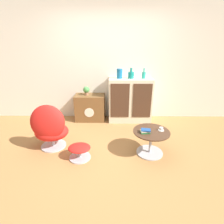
% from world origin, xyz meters
% --- Properties ---
extents(ground_plane, '(12.00, 12.00, 0.00)m').
position_xyz_m(ground_plane, '(0.00, 0.00, 0.00)').
color(ground_plane, '#A87542').
extents(wall_back, '(6.40, 0.06, 2.60)m').
position_xyz_m(wall_back, '(0.00, 1.69, 1.30)').
color(wall_back, silver).
rests_on(wall_back, ground_plane).
extents(sideboard, '(0.99, 0.45, 1.02)m').
position_xyz_m(sideboard, '(0.48, 1.43, 0.51)').
color(sideboard, beige).
rests_on(sideboard, ground_plane).
extents(tv_console, '(0.69, 0.42, 0.63)m').
position_xyz_m(tv_console, '(-0.47, 1.45, 0.31)').
color(tv_console, brown).
rests_on(tv_console, ground_plane).
extents(egg_chair, '(0.62, 0.58, 0.85)m').
position_xyz_m(egg_chair, '(-1.01, 0.19, 0.41)').
color(egg_chair, '#B7B7BC').
rests_on(egg_chair, ground_plane).
extents(ottoman, '(0.37, 0.35, 0.24)m').
position_xyz_m(ottoman, '(-0.46, -0.10, 0.16)').
color(ottoman, '#B7B7BC').
rests_on(ottoman, ground_plane).
extents(coffee_table, '(0.60, 0.60, 0.42)m').
position_xyz_m(coffee_table, '(0.72, 0.05, 0.26)').
color(coffee_table, '#B7B7BC').
rests_on(coffee_table, ground_plane).
extents(vase_leftmost, '(0.13, 0.13, 0.21)m').
position_xyz_m(vase_leftmost, '(0.23, 1.43, 1.13)').
color(vase_leftmost, '#196699').
rests_on(vase_leftmost, sideboard).
extents(vase_inner_left, '(0.13, 0.13, 0.23)m').
position_xyz_m(vase_inner_left, '(0.48, 1.43, 1.10)').
color(vase_inner_left, '#147A75').
rests_on(vase_inner_left, sideboard).
extents(vase_inner_right, '(0.08, 0.08, 0.22)m').
position_xyz_m(vase_inner_right, '(0.77, 1.43, 1.10)').
color(vase_inner_right, teal).
rests_on(vase_inner_right, sideboard).
extents(potted_plant, '(0.15, 0.15, 0.20)m').
position_xyz_m(potted_plant, '(-0.54, 1.45, 0.74)').
color(potted_plant, '#996B4C').
rests_on(potted_plant, tv_console).
extents(teacup, '(0.10, 0.10, 0.05)m').
position_xyz_m(teacup, '(0.89, 0.08, 0.45)').
color(teacup, white).
rests_on(teacup, coffee_table).
extents(book_stack, '(0.17, 0.12, 0.06)m').
position_xyz_m(book_stack, '(0.61, -0.00, 0.45)').
color(book_stack, '#237038').
rests_on(book_stack, coffee_table).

